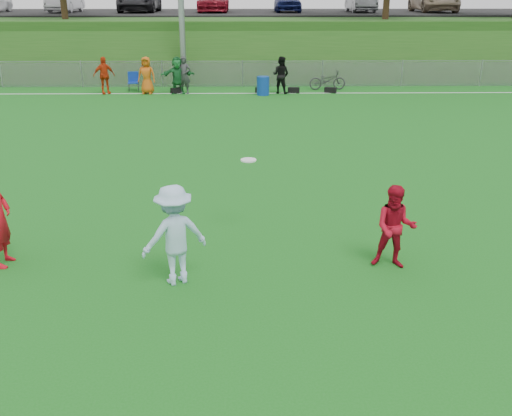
{
  "coord_description": "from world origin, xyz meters",
  "views": [
    {
      "loc": [
        0.19,
        -8.97,
        4.63
      ],
      "look_at": [
        0.35,
        0.5,
        0.97
      ],
      "focal_mm": 40.0,
      "sensor_mm": 36.0,
      "label": 1
    }
  ],
  "objects_px": {
    "frisbee": "(248,160)",
    "recycling_bin": "(263,86)",
    "player_blue": "(175,235)",
    "bicycle": "(327,80)",
    "player_red_center": "(395,227)"
  },
  "relations": [
    {
      "from": "player_red_center",
      "to": "frisbee",
      "type": "relative_size",
      "value": 4.9
    },
    {
      "from": "player_blue",
      "to": "bicycle",
      "type": "xyz_separation_m",
      "value": [
        5.13,
        19.41,
        -0.39
      ]
    },
    {
      "from": "player_blue",
      "to": "frisbee",
      "type": "xyz_separation_m",
      "value": [
        1.22,
        2.09,
        0.66
      ]
    },
    {
      "from": "player_blue",
      "to": "recycling_bin",
      "type": "bearing_deg",
      "value": -122.22
    },
    {
      "from": "frisbee",
      "to": "recycling_bin",
      "type": "bearing_deg",
      "value": 87.35
    },
    {
      "from": "player_red_center",
      "to": "bicycle",
      "type": "relative_size",
      "value": 0.85
    },
    {
      "from": "player_red_center",
      "to": "bicycle",
      "type": "xyz_separation_m",
      "value": [
        1.37,
        18.91,
        -0.29
      ]
    },
    {
      "from": "recycling_bin",
      "to": "bicycle",
      "type": "height_order",
      "value": "bicycle"
    },
    {
      "from": "frisbee",
      "to": "recycling_bin",
      "type": "distance_m",
      "value": 15.93
    },
    {
      "from": "player_red_center",
      "to": "bicycle",
      "type": "bearing_deg",
      "value": 98.51
    },
    {
      "from": "player_red_center",
      "to": "frisbee",
      "type": "bearing_deg",
      "value": 160.61
    },
    {
      "from": "player_blue",
      "to": "recycling_bin",
      "type": "relative_size",
      "value": 2.02
    },
    {
      "from": "player_red_center",
      "to": "frisbee",
      "type": "xyz_separation_m",
      "value": [
        -2.54,
        1.59,
        0.76
      ]
    },
    {
      "from": "frisbee",
      "to": "recycling_bin",
      "type": "height_order",
      "value": "frisbee"
    },
    {
      "from": "player_blue",
      "to": "recycling_bin",
      "type": "xyz_separation_m",
      "value": [
        1.96,
        17.97,
        -0.43
      ]
    }
  ]
}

